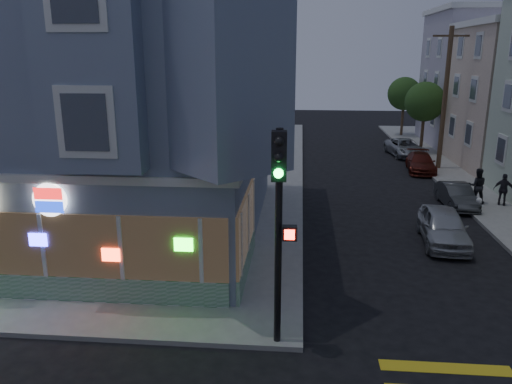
# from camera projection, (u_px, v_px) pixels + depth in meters

# --- Properties ---
(sidewalk_nw) EXTENTS (33.00, 42.00, 0.15)m
(sidewalk_nw) POSITION_uv_depth(u_px,v_px,m) (63.00, 165.00, 34.47)
(sidewalk_nw) COLOR gray
(sidewalk_nw) RESTS_ON ground
(corner_building) EXTENTS (14.60, 14.60, 11.40)m
(corner_building) POSITION_uv_depth(u_px,v_px,m) (89.00, 95.00, 20.76)
(corner_building) COLOR slate
(corner_building) RESTS_ON sidewalk_nw
(row_house_d) EXTENTS (12.00, 8.60, 10.50)m
(row_house_d) POSITION_uv_depth(u_px,v_px,m) (506.00, 80.00, 40.77)
(row_house_d) COLOR #9D96A5
(row_house_d) RESTS_ON sidewalk_ne
(utility_pole) EXTENTS (2.20, 0.30, 9.00)m
(utility_pole) POSITION_uv_depth(u_px,v_px,m) (445.00, 97.00, 31.98)
(utility_pole) COLOR #4C3826
(utility_pole) RESTS_ON sidewalk_ne
(street_tree_near) EXTENTS (3.00, 3.00, 5.30)m
(street_tree_near) POSITION_uv_depth(u_px,v_px,m) (425.00, 102.00, 37.95)
(street_tree_near) COLOR #4C3826
(street_tree_near) RESTS_ON sidewalk_ne
(street_tree_far) EXTENTS (3.00, 3.00, 5.30)m
(street_tree_far) POSITION_uv_depth(u_px,v_px,m) (404.00, 94.00, 45.63)
(street_tree_far) COLOR #4C3826
(street_tree_far) RESTS_ON sidewalk_ne
(pedestrian_a) EXTENTS (0.96, 0.80, 1.79)m
(pedestrian_a) POSITION_uv_depth(u_px,v_px,m) (477.00, 186.00, 25.16)
(pedestrian_a) COLOR black
(pedestrian_a) RESTS_ON sidewalk_ne
(pedestrian_b) EXTENTS (1.02, 0.74, 1.61)m
(pedestrian_b) POSITION_uv_depth(u_px,v_px,m) (504.00, 190.00, 24.79)
(pedestrian_b) COLOR #26242D
(pedestrian_b) RESTS_ON sidewalk_ne
(parked_car_a) EXTENTS (2.04, 4.35, 1.44)m
(parked_car_a) POSITION_uv_depth(u_px,v_px,m) (443.00, 226.00, 20.21)
(parked_car_a) COLOR #AAAEB2
(parked_car_a) RESTS_ON ground
(parked_car_b) EXTENTS (1.38, 3.64, 1.19)m
(parked_car_b) POSITION_uv_depth(u_px,v_px,m) (456.00, 196.00, 25.06)
(parked_car_b) COLOR #393C3E
(parked_car_b) RESTS_ON ground
(parked_car_c) EXTENTS (2.11, 4.29, 1.20)m
(parked_car_c) POSITION_uv_depth(u_px,v_px,m) (421.00, 163.00, 32.61)
(parked_car_c) COLOR #541A13
(parked_car_c) RESTS_ON ground
(parked_car_d) EXTENTS (2.73, 4.86, 1.28)m
(parked_car_d) POSITION_uv_depth(u_px,v_px,m) (405.00, 148.00, 37.58)
(parked_car_d) COLOR #9CA0A6
(parked_car_d) RESTS_ON ground
(traffic_signal) EXTENTS (0.65, 0.63, 5.65)m
(traffic_signal) POSITION_uv_depth(u_px,v_px,m) (280.00, 204.00, 12.07)
(traffic_signal) COLOR black
(traffic_signal) RESTS_ON sidewalk_nw
(fire_hydrant) EXTENTS (0.44, 0.26, 0.77)m
(fire_hydrant) POSITION_uv_depth(u_px,v_px,m) (479.00, 205.00, 23.62)
(fire_hydrant) COLOR white
(fire_hydrant) RESTS_ON sidewalk_ne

